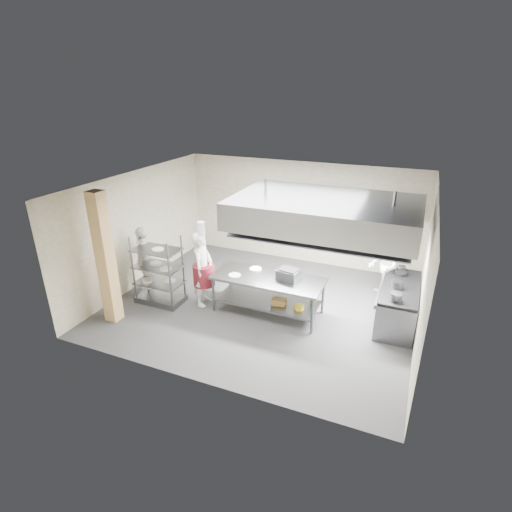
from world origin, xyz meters
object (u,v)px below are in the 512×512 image
at_px(island, 268,295).
at_px(chef_line, 383,266).
at_px(cooking_range, 398,305).
at_px(pass_rack, 158,270).
at_px(chef_head, 203,269).
at_px(stockpot, 397,284).
at_px(chef_plating, 145,260).
at_px(griddle, 288,274).

distance_m(island, chef_line, 2.91).
bearing_deg(cooking_range, pass_rack, -166.62).
distance_m(pass_rack, chef_line, 5.45).
distance_m(chef_head, stockpot, 4.43).
bearing_deg(chef_plating, stockpot, 71.95).
xyz_separation_m(island, cooking_range, (2.84, 0.76, -0.04)).
bearing_deg(chef_plating, chef_line, 82.29).
distance_m(island, stockpot, 2.88).
relative_size(cooking_range, stockpot, 8.28).
relative_size(chef_plating, stockpot, 7.39).
bearing_deg(chef_head, pass_rack, 102.58).
bearing_deg(island, chef_plating, -175.06).
distance_m(island, cooking_range, 2.94).
xyz_separation_m(island, chef_plating, (-3.24, -0.26, 0.44)).
height_order(chef_head, chef_plating, chef_head).
height_order(island, stockpot, stockpot).
height_order(island, cooking_range, island).
distance_m(chef_head, chef_plating, 1.65).
height_order(island, chef_plating, chef_plating).
xyz_separation_m(island, chef_line, (2.36, 1.64, 0.46)).
relative_size(pass_rack, chef_plating, 0.96).
bearing_deg(griddle, island, -158.38).
relative_size(island, chef_plating, 1.43).
bearing_deg(stockpot, griddle, -167.01).
height_order(chef_line, stockpot, chef_line).
height_order(chef_head, stockpot, chef_head).
bearing_deg(chef_head, cooking_range, -83.39).
distance_m(cooking_range, chef_line, 1.12).
xyz_separation_m(chef_head, chef_plating, (-1.65, -0.05, -0.03)).
height_order(cooking_range, chef_line, chef_line).
bearing_deg(chef_line, stockpot, 9.46).
bearing_deg(cooking_range, chef_line, 118.45).
distance_m(pass_rack, griddle, 3.15).
height_order(chef_plating, griddle, chef_plating).
relative_size(island, chef_line, 1.39).
xyz_separation_m(chef_head, chef_line, (3.95, 1.85, -0.00)).
relative_size(island, pass_rack, 1.49).
bearing_deg(island, griddle, 12.54).
bearing_deg(pass_rack, chef_plating, 154.69).
bearing_deg(island, stockpot, 13.25).
xyz_separation_m(chef_plating, stockpot, (6.00, 0.89, 0.09)).
xyz_separation_m(island, stockpot, (2.76, 0.63, 0.53)).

